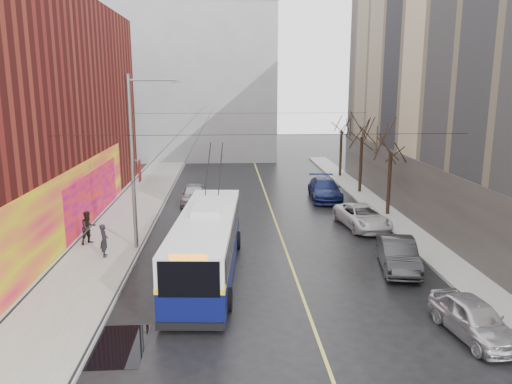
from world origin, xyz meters
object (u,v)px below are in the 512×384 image
streetlight_pole (135,158)px  tree_near (392,141)px  tree_far (342,122)px  pedestrian_a (104,240)px  parked_car_d (325,189)px  trolleybus (207,243)px  parked_car_b (398,254)px  pedestrian_b (88,228)px  following_car (194,194)px  parked_car_a (474,318)px  tree_mid (362,127)px  parked_car_c (362,217)px

streetlight_pole → tree_near: bearing=21.6°
tree_far → pedestrian_a: bearing=-127.9°
streetlight_pole → parked_car_d: bearing=42.8°
streetlight_pole → trolleybus: (3.66, -3.69, -3.35)m
parked_car_b → pedestrian_b: 15.93m
following_car → pedestrian_a: (-3.67, -11.46, 0.26)m
tree_far → parked_car_a: size_ratio=1.68×
tree_near → trolleybus: 15.41m
tree_far → streetlight_pole: bearing=-127.1°
tree_far → pedestrian_b: bearing=-133.0°
trolleybus → parked_car_a: trolleybus is taller
parked_car_a → parked_car_b: (-0.44, 6.41, 0.06)m
tree_mid → trolleybus: tree_mid is taller
streetlight_pole → tree_mid: streetlight_pole is taller
tree_far → parked_car_d: tree_far is taller
parked_car_b → parked_car_c: parked_car_b is taller
parked_car_c → parked_car_a: bearing=-96.8°
parked_car_d → pedestrian_a: size_ratio=3.26×
parked_car_b → following_car: 17.12m
parked_car_d → following_car: 9.79m
trolleybus → streetlight_pole: bearing=138.9°
streetlight_pole → following_car: size_ratio=2.12×
parked_car_a → parked_car_c: (-0.24, 13.38, 0.01)m
trolleybus → pedestrian_a: (-5.14, 2.35, -0.52)m
parked_car_a → parked_car_d: size_ratio=0.73×
trolleybus → parked_car_a: 11.25m
following_car → tree_mid: bearing=13.2°
tree_far → parked_car_b: (-2.59, -23.52, -4.42)m
trolleybus → pedestrian_b: 7.85m
tree_near → parked_car_d: bearing=122.4°
tree_mid → parked_car_b: 17.32m
tree_far → trolleybus: (-11.48, -23.69, -3.64)m
streetlight_pole → parked_car_b: size_ratio=2.05×
streetlight_pole → parked_car_c: (12.75, 3.45, -4.17)m
streetlight_pole → parked_car_b: (12.55, -3.52, -4.12)m
streetlight_pole → parked_car_c: bearing=15.1°
parked_car_b → parked_car_c: size_ratio=0.90×
tree_mid → tree_near: bearing=-90.0°
pedestrian_a → tree_mid: bearing=-60.1°
parked_car_a → parked_car_c: 13.38m
parked_car_d → pedestrian_a: pedestrian_a is taller
parked_car_b → trolleybus: bearing=-169.2°
tree_near → pedestrian_b: tree_near is taller
parked_car_c → tree_far: bearing=73.9°
tree_mid → pedestrian_a: (-16.61, -14.34, -4.28)m
tree_near → tree_mid: (0.00, 7.00, 0.28)m
following_car → pedestrian_b: bearing=-117.4°
parked_car_a → parked_car_b: bearing=86.4°
parked_car_d → pedestrian_b: 17.96m
following_car → parked_car_b: bearing=-52.1°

